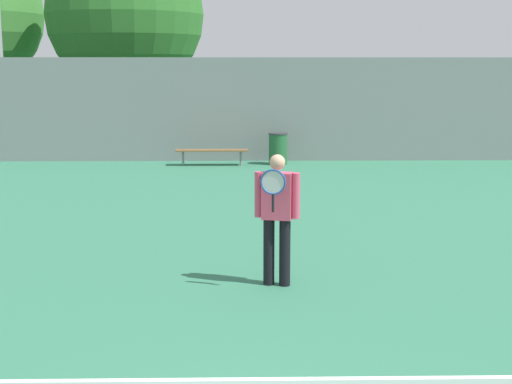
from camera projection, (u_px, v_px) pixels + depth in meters
name	position (u px, v px, depth m)	size (l,w,h in m)	color
tennis_player	(277.00, 212.00, 8.82)	(0.56, 0.46, 1.66)	black
bench_courtside_near	(212.00, 151.00, 19.43)	(1.98, 0.40, 0.43)	brown
trash_bin	(278.00, 149.00, 19.63)	(0.53, 0.53, 0.87)	#235B33
back_fence	(241.00, 110.00, 20.18)	(28.44, 0.06, 2.92)	gray
tree_green_tall	(125.00, 15.00, 24.06)	(5.30, 5.30, 7.02)	brown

